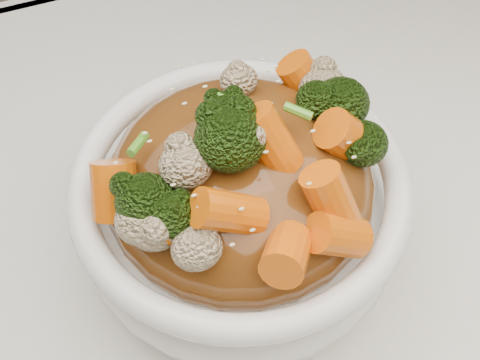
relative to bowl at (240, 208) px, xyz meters
name	(u,v)px	position (x,y,z in m)	size (l,w,h in m)	color
tablecloth	(290,290)	(0.02, -0.04, -0.06)	(1.20, 0.80, 0.04)	silver
bowl	(240,208)	(0.00, 0.00, 0.00)	(0.22, 0.22, 0.09)	white
sauce_base	(240,183)	(0.00, 0.00, 0.03)	(0.17, 0.17, 0.10)	#5C310F
carrots	(240,116)	(0.00, 0.00, 0.09)	(0.17, 0.17, 0.05)	#DB5E07
broccoli	(240,117)	(0.00, 0.00, 0.09)	(0.17, 0.17, 0.04)	black
cauliflower	(240,120)	(0.00, 0.00, 0.09)	(0.17, 0.17, 0.04)	tan
scallions	(240,115)	(0.00, 0.00, 0.09)	(0.13, 0.13, 0.02)	#4C9221
sesame_seeds	(240,115)	(0.00, 0.00, 0.09)	(0.16, 0.16, 0.01)	beige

